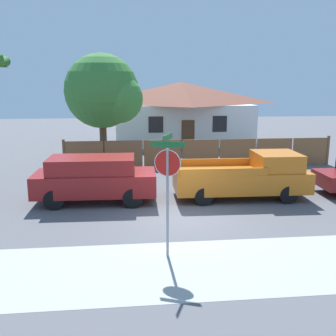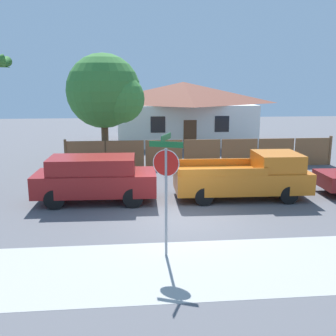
{
  "view_description": "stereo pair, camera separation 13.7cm",
  "coord_description": "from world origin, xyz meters",
  "views": [
    {
      "loc": [
        -1.82,
        -12.46,
        4.45
      ],
      "look_at": [
        -0.41,
        0.69,
        1.6
      ],
      "focal_mm": 42.0,
      "sensor_mm": 36.0,
      "label": 1
    },
    {
      "loc": [
        -1.69,
        -12.48,
        4.45
      ],
      "look_at": [
        -0.41,
        0.69,
        1.6
      ],
      "focal_mm": 42.0,
      "sensor_mm": 36.0,
      "label": 2
    }
  ],
  "objects": [
    {
      "name": "wooden_fence",
      "position": [
        2.16,
        8.11,
        0.76
      ],
      "size": [
        14.55,
        0.12,
        1.62
      ],
      "color": "brown",
      "rests_on": "ground"
    },
    {
      "name": "red_suv",
      "position": [
        -3.05,
        2.21,
        0.96
      ],
      "size": [
        4.6,
        1.99,
        1.75
      ],
      "rotation": [
        0.0,
        0.0,
        -0.03
      ],
      "color": "maroon",
      "rests_on": "ground"
    },
    {
      "name": "oak_tree",
      "position": [
        -2.92,
        9.96,
        3.95
      ],
      "size": [
        4.34,
        4.13,
        6.11
      ],
      "color": "brown",
      "rests_on": "ground"
    },
    {
      "name": "stop_sign",
      "position": [
        -0.8,
        -2.85,
        2.18
      ],
      "size": [
        0.83,
        0.74,
        3.23
      ],
      "rotation": [
        0.0,
        0.0,
        -0.38
      ],
      "color": "gray",
      "rests_on": "ground"
    },
    {
      "name": "house",
      "position": [
        2.43,
        17.83,
        2.37
      ],
      "size": [
        10.65,
        7.81,
        4.57
      ],
      "color": "white",
      "rests_on": "ground"
    },
    {
      "name": "ground_plane",
      "position": [
        0.0,
        0.0,
        0.0
      ],
      "size": [
        80.0,
        80.0,
        0.0
      ],
      "primitive_type": "plane",
      "color": "#56565B"
    },
    {
      "name": "sidewalk_strip",
      "position": [
        0.0,
        -3.6,
        0.0
      ],
      "size": [
        36.0,
        3.2,
        0.01
      ],
      "color": "#A3A39E",
      "rests_on": "ground"
    },
    {
      "name": "orange_pickup",
      "position": [
        2.87,
        2.21,
        0.86
      ],
      "size": [
        5.25,
        2.18,
        1.8
      ],
      "rotation": [
        0.0,
        0.0,
        -0.03
      ],
      "color": "orange",
      "rests_on": "ground"
    }
  ]
}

